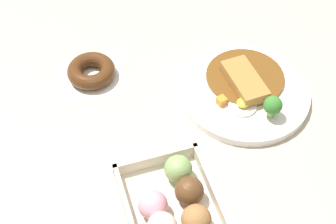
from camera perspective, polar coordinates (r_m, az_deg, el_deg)
The scene contains 4 objects.
ground_plane at distance 0.96m, azimuth 5.04°, elevation -2.84°, with size 1.60×1.60×0.00m, color #B2A893.
curry_plate at distance 1.03m, azimuth 9.13°, elevation 2.49°, with size 0.27×0.27×0.07m.
donut_box at distance 0.84m, azimuth 0.65°, elevation -10.66°, with size 0.18×0.16×0.06m.
chocolate_ring_donut at distance 1.06m, azimuth -9.02°, elevation 4.76°, with size 0.14×0.14×0.03m.
Camera 1 is at (-0.52, 0.25, 0.76)m, focal length 51.71 mm.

